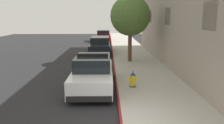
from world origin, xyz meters
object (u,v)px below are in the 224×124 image
Objects in this scene: police_cruiser at (93,73)px; parked_car_silver_ahead at (100,46)px; street_tree at (130,16)px; parked_car_dark_far at (103,36)px; fire_hydrant at (133,80)px.

police_cruiser is 10.71m from parked_car_silver_ahead.
parked_car_silver_ahead is 1.02× the size of street_tree.
parked_car_dark_far is at bearing 89.44° from parked_car_silver_ahead.
parked_car_dark_far is 6.37× the size of fire_hydrant.
police_cruiser is at bearing 169.22° from fire_hydrant.
parked_car_silver_ahead is at bearing 90.10° from police_cruiser.
street_tree is at bearing -62.93° from parked_car_silver_ahead.
parked_car_silver_ahead reaches higher than fire_hydrant.
parked_car_silver_ahead and parked_car_dark_far have the same top height.
police_cruiser is 1.00× the size of parked_car_dark_far.
parked_car_silver_ahead is (-0.02, 10.71, -0.00)m from police_cruiser.
parked_car_dark_far is 15.93m from street_tree.
street_tree reaches higher than fire_hydrant.
fire_hydrant is (1.91, -11.07, -0.23)m from parked_car_silver_ahead.
police_cruiser is 1.02× the size of street_tree.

